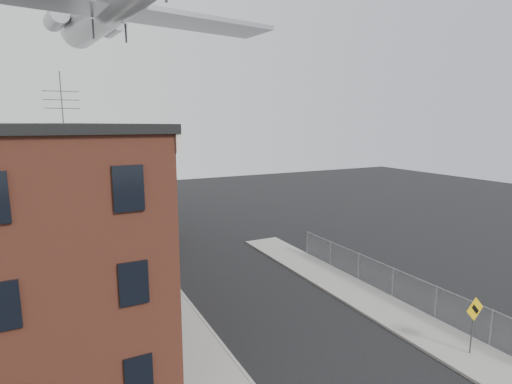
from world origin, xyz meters
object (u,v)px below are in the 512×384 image
at_px(utility_pole, 132,202).
at_px(car_near, 168,234).
at_px(airplane, 110,2).
at_px(car_mid, 161,251).
at_px(car_far, 128,214).
at_px(warning_sign, 474,317).
at_px(street_tree, 117,196).

bearing_deg(utility_pole, car_near, 51.68).
height_order(car_near, airplane, airplane).
height_order(car_mid, airplane, airplane).
bearing_deg(car_far, utility_pole, -95.01).
xyz_separation_m(car_mid, airplane, (-2.46, 1.49, 18.05)).
bearing_deg(warning_sign, car_far, 105.32).
bearing_deg(street_tree, car_mid, -80.13).
relative_size(car_far, airplane, 0.15).
relative_size(utility_pole, car_far, 2.24).
height_order(warning_sign, car_mid, warning_sign).
bearing_deg(car_far, street_tree, -107.06).
height_order(warning_sign, utility_pole, utility_pole).
bearing_deg(car_near, utility_pole, -121.22).
relative_size(street_tree, airplane, 0.20).
height_order(utility_pole, street_tree, utility_pole).
relative_size(warning_sign, utility_pole, 0.31).
distance_m(street_tree, car_near, 6.80).
relative_size(street_tree, car_far, 1.29).
distance_m(warning_sign, airplane, 29.15).
bearing_deg(car_near, warning_sign, -65.65).
height_order(street_tree, car_far, street_tree).
relative_size(car_near, car_mid, 1.06).
distance_m(car_near, car_far, 9.91).
xyz_separation_m(warning_sign, car_mid, (-9.20, 19.33, -1.31)).
relative_size(street_tree, car_near, 1.42).
bearing_deg(warning_sign, car_near, 107.25).
height_order(utility_pole, car_far, utility_pole).
distance_m(warning_sign, car_far, 34.84).
bearing_deg(car_mid, utility_pole, -176.59).
height_order(car_mid, car_far, car_far).
distance_m(utility_pole, car_far, 15.25).
distance_m(street_tree, airplane, 17.23).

